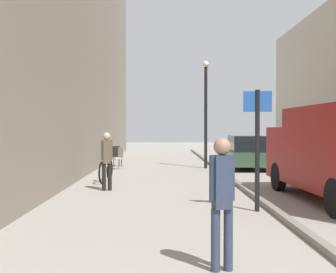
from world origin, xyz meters
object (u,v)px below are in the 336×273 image
pedestrian_mid_block (107,157)px  bicycle_leaning (106,170)px  parked_car (248,152)px  street_sign_post (257,139)px  cafe_chair_by_doorway (116,155)px  pedestrian_main_foreground (222,194)px  cafe_chair_near_window (119,157)px  lamp_post (206,107)px

pedestrian_mid_block → bicycle_leaning: pedestrian_mid_block is taller
parked_car → street_sign_post: street_sign_post is taller
street_sign_post → cafe_chair_by_doorway: (-4.21, 10.80, -1.00)m
street_sign_post → bicycle_leaning: size_ratio=1.47×
pedestrian_main_foreground → street_sign_post: (1.29, 3.75, 0.59)m
bicycle_leaning → cafe_chair_near_window: bicycle_leaning is taller
lamp_post → bicycle_leaning: bearing=-129.0°
cafe_chair_near_window → cafe_chair_by_doorway: size_ratio=1.00×
parked_car → street_sign_post: size_ratio=1.65×
street_sign_post → cafe_chair_by_doorway: size_ratio=2.77×
pedestrian_main_foreground → parked_car: 13.84m
pedestrian_mid_block → parked_car: size_ratio=0.39×
pedestrian_mid_block → bicycle_leaning: size_ratio=0.94×
cafe_chair_near_window → cafe_chair_by_doorway: (-0.29, 1.44, 0.00)m
pedestrian_mid_block → bicycle_leaning: (-0.30, 1.99, -0.58)m
pedestrian_main_foreground → pedestrian_mid_block: bearing=97.0°
bicycle_leaning → cafe_chair_by_doorway: size_ratio=1.88×
lamp_post → cafe_chair_by_doorway: bearing=166.0°
bicycle_leaning → cafe_chair_near_window: (-0.01, 4.30, 0.17)m
parked_car → street_sign_post: 9.94m
bicycle_leaning → cafe_chair_by_doorway: (-0.30, 5.74, 0.17)m
lamp_post → bicycle_leaning: lamp_post is taller
parked_car → cafe_chair_by_doorway: (-5.99, 1.06, -0.17)m
cafe_chair_by_doorway → pedestrian_main_foreground: bearing=79.0°
lamp_post → cafe_chair_near_window: (-3.82, -0.42, -2.18)m
cafe_chair_near_window → lamp_post: bearing=-121.1°
cafe_chair_near_window → bicycle_leaning: bearing=142.8°
cafe_chair_near_window → cafe_chair_by_doorway: same height
street_sign_post → cafe_chair_near_window: street_sign_post is taller
street_sign_post → cafe_chair_near_window: (-3.92, 9.35, -1.00)m
cafe_chair_by_doorway → street_sign_post: bearing=88.9°
pedestrian_main_foreground → cafe_chair_by_doorway: size_ratio=1.77×
pedestrian_main_foreground → parked_car: bearing=65.4°
lamp_post → cafe_chair_by_doorway: (-4.12, 1.02, -2.18)m
parked_car → lamp_post: (-1.87, 0.03, 2.01)m
pedestrian_mid_block → cafe_chair_by_doorway: 7.77m
parked_car → cafe_chair_near_window: bearing=-173.3°
pedestrian_mid_block → street_sign_post: 4.77m
pedestrian_mid_block → bicycle_leaning: bearing=-94.7°
pedestrian_mid_block → cafe_chair_by_doorway: pedestrian_mid_block is taller
cafe_chair_near_window → parked_car: bearing=-123.5°
pedestrian_main_foreground → bicycle_leaning: pedestrian_main_foreground is taller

